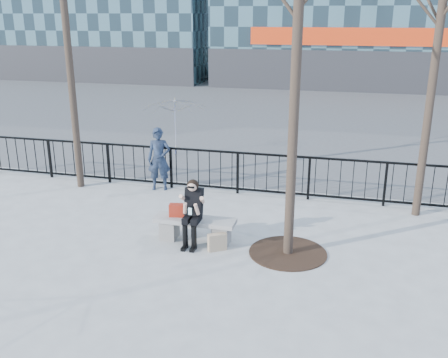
# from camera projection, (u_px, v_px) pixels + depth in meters

# --- Properties ---
(ground) EXTENTS (120.00, 120.00, 0.00)m
(ground) POSITION_uv_depth(u_px,v_px,m) (195.00, 241.00, 10.15)
(ground) COLOR gray
(ground) RESTS_ON ground
(street_surface) EXTENTS (60.00, 23.00, 0.01)m
(street_surface) POSITION_uv_depth(u_px,v_px,m) (289.00, 111.00, 23.96)
(street_surface) COLOR #474747
(street_surface) RESTS_ON ground
(railing) EXTENTS (14.00, 0.06, 1.10)m
(railing) POSITION_uv_depth(u_px,v_px,m) (230.00, 172.00, 12.74)
(railing) COLOR black
(railing) RESTS_ON ground
(tree_grate) EXTENTS (1.50, 1.50, 0.02)m
(tree_grate) POSITION_uv_depth(u_px,v_px,m) (288.00, 253.00, 9.61)
(tree_grate) COLOR black
(tree_grate) RESTS_ON ground
(bench_main) EXTENTS (1.65, 0.46, 0.49)m
(bench_main) POSITION_uv_depth(u_px,v_px,m) (195.00, 227.00, 10.06)
(bench_main) COLOR slate
(bench_main) RESTS_ON ground
(seated_woman) EXTENTS (0.50, 0.64, 1.34)m
(seated_woman) POSITION_uv_depth(u_px,v_px,m) (192.00, 213.00, 9.80)
(seated_woman) COLOR black
(seated_woman) RESTS_ON ground
(handbag) EXTENTS (0.34, 0.20, 0.26)m
(handbag) POSITION_uv_depth(u_px,v_px,m) (177.00, 210.00, 10.06)
(handbag) COLOR maroon
(handbag) RESTS_ON bench_main
(shopping_bag) EXTENTS (0.38, 0.31, 0.34)m
(shopping_bag) POSITION_uv_depth(u_px,v_px,m) (217.00, 242.00, 9.69)
(shopping_bag) COLOR tan
(shopping_bag) RESTS_ON ground
(standing_man) EXTENTS (0.68, 0.53, 1.65)m
(standing_man) POSITION_uv_depth(u_px,v_px,m) (159.00, 159.00, 12.91)
(standing_man) COLOR black
(standing_man) RESTS_ON ground
(vendor_umbrella) EXTENTS (2.67, 2.70, 1.88)m
(vendor_umbrella) POSITION_uv_depth(u_px,v_px,m) (176.00, 127.00, 16.09)
(vendor_umbrella) COLOR gold
(vendor_umbrella) RESTS_ON ground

